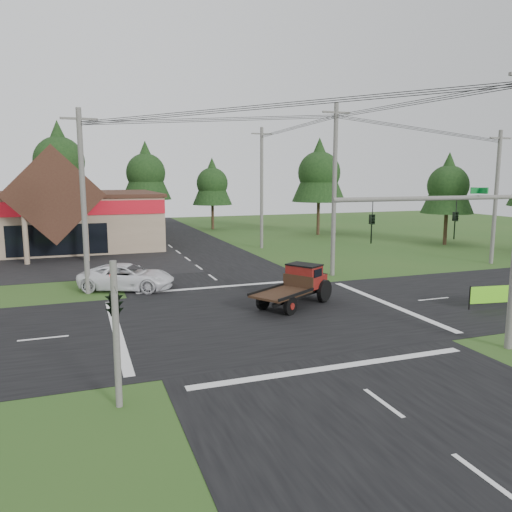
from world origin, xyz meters
name	(u,v)px	position (x,y,z in m)	size (l,w,h in m)	color
ground	(265,316)	(0.00, 0.00, 0.00)	(120.00, 120.00, 0.00)	#2A4F1C
road_ns	(265,316)	(0.00, 0.00, 0.01)	(12.00, 120.00, 0.02)	black
road_ew	(265,316)	(0.00, 0.00, 0.01)	(120.00, 12.00, 0.02)	black
parking_apron	(0,267)	(-14.00, 19.00, 0.01)	(28.00, 14.00, 0.02)	black
traffic_signal_mast	(483,240)	(5.82, -7.50, 4.43)	(8.12, 0.24, 7.00)	#595651
traffic_signal_corner	(114,290)	(-7.50, -7.32, 3.52)	(0.53, 2.48, 4.40)	#595651
utility_pole_nw	(83,201)	(-8.00, 8.00, 5.39)	(2.00, 0.30, 10.50)	#595651
utility_pole_ne	(334,189)	(8.00, 8.00, 5.89)	(2.00, 0.30, 11.50)	#595651
utility_pole_far	(496,196)	(22.00, 8.00, 5.24)	(2.00, 0.30, 10.20)	#595651
utility_pole_n	(262,187)	(8.00, 22.00, 5.74)	(2.00, 0.30, 11.20)	#595651
tree_row_c	(59,159)	(-10.00, 41.00, 8.72)	(7.28, 7.28, 13.13)	#332316
tree_row_d	(146,171)	(0.00, 42.00, 7.38)	(6.16, 6.16, 11.11)	#332316
tree_row_e	(212,182)	(8.00, 40.00, 6.03)	(5.04, 5.04, 9.09)	#332316
tree_side_ne	(319,171)	(18.00, 30.00, 7.38)	(6.16, 6.16, 11.11)	#332316
tree_side_e_near	(448,184)	(26.00, 18.00, 6.03)	(5.04, 5.04, 9.09)	#332316
antique_flatbed_truck	(293,286)	(2.06, 1.30, 1.08)	(1.96, 5.15, 2.15)	#60120D
roadside_banner	(500,296)	(11.98, -2.66, 0.62)	(3.64, 0.11, 1.24)	#64CD1B
white_pickup	(127,277)	(-5.74, 8.29, 0.78)	(2.57, 5.58, 1.55)	white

